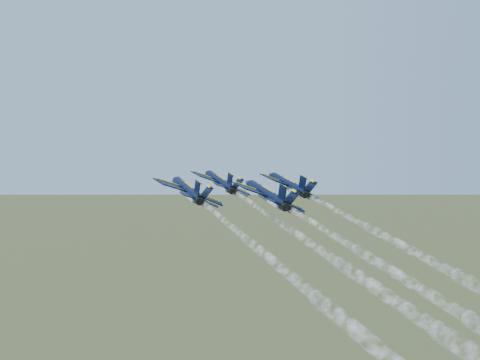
{
  "coord_description": "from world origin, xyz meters",
  "views": [
    {
      "loc": [
        -0.67,
        -95.03,
        112.95
      ],
      "look_at": [
        1.43,
        2.48,
        104.27
      ],
      "focal_mm": 45.0,
      "sensor_mm": 36.0,
      "label": 1
    }
  ],
  "objects_px": {
    "jet_lead": "(220,182)",
    "jet_right": "(288,185)",
    "jet_left": "(187,190)",
    "jet_slot": "(266,195)"
  },
  "relations": [
    {
      "from": "jet_right",
      "to": "jet_left",
      "type": "bearing_deg",
      "value": -176.05
    },
    {
      "from": "jet_slot",
      "to": "jet_right",
      "type": "bearing_deg",
      "value": 50.03
    },
    {
      "from": "jet_lead",
      "to": "jet_right",
      "type": "xyz_separation_m",
      "value": [
        11.51,
        -5.65,
        0.0
      ]
    },
    {
      "from": "jet_right",
      "to": "jet_slot",
      "type": "relative_size",
      "value": 1.0
    },
    {
      "from": "jet_right",
      "to": "jet_lead",
      "type": "bearing_deg",
      "value": 131.22
    },
    {
      "from": "jet_lead",
      "to": "jet_right",
      "type": "height_order",
      "value": "same"
    },
    {
      "from": "jet_lead",
      "to": "jet_slot",
      "type": "xyz_separation_m",
      "value": [
        6.94,
        -20.28,
        0.0
      ]
    },
    {
      "from": "jet_left",
      "to": "jet_right",
      "type": "height_order",
      "value": "same"
    },
    {
      "from": "jet_left",
      "to": "jet_lead",
      "type": "bearing_deg",
      "value": 48.24
    },
    {
      "from": "jet_lead",
      "to": "jet_left",
      "type": "height_order",
      "value": "same"
    }
  ]
}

